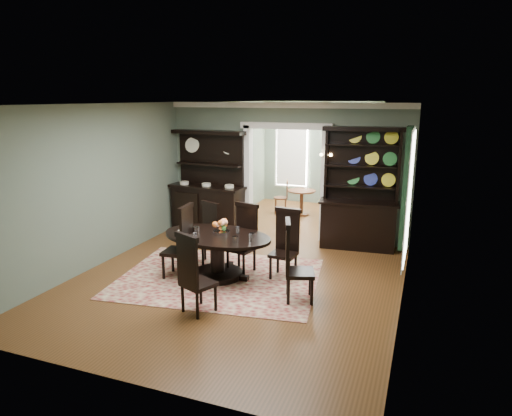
# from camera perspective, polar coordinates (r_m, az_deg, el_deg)

# --- Properties ---
(room) EXTENTS (5.51, 6.01, 3.01)m
(room) POSITION_cam_1_polar(r_m,az_deg,el_deg) (7.52, -2.88, 1.90)
(room) COLOR brown
(room) RESTS_ON ground
(parlor) EXTENTS (3.51, 3.50, 3.01)m
(parlor) POSITION_cam_1_polar(r_m,az_deg,el_deg) (12.69, 7.08, 6.37)
(parlor) COLOR brown
(parlor) RESTS_ON ground
(doorway_trim) EXTENTS (2.08, 0.25, 2.57)m
(doorway_trim) POSITION_cam_1_polar(r_m,az_deg,el_deg) (10.25, 3.73, 5.29)
(doorway_trim) COLOR white
(doorway_trim) RESTS_ON floor
(right_window) EXTENTS (0.15, 1.47, 2.12)m
(right_window) POSITION_cam_1_polar(r_m,az_deg,el_deg) (7.79, 18.39, 1.80)
(right_window) COLOR white
(right_window) RESTS_ON wall_right
(wall_sconce) EXTENTS (0.27, 0.21, 0.21)m
(wall_sconce) POSITION_cam_1_polar(r_m,az_deg,el_deg) (9.83, 8.82, 6.40)
(wall_sconce) COLOR gold
(wall_sconce) RESTS_ON back_wall_right
(rug) EXTENTS (3.74, 3.06, 0.01)m
(rug) POSITION_cam_1_polar(r_m,az_deg,el_deg) (8.17, -4.64, -8.69)
(rug) COLOR maroon
(rug) RESTS_ON floor
(dining_table) EXTENTS (2.11, 2.02, 0.79)m
(dining_table) POSITION_cam_1_polar(r_m,az_deg,el_deg) (8.04, -4.88, -4.96)
(dining_table) COLOR black
(dining_table) RESTS_ON rug
(centerpiece) EXTENTS (1.48, 0.95, 0.24)m
(centerpiece) POSITION_cam_1_polar(r_m,az_deg,el_deg) (7.99, -4.37, -2.73)
(centerpiece) COLOR silver
(centerpiece) RESTS_ON dining_table
(chair_far_left) EXTENTS (0.57, 0.56, 1.19)m
(chair_far_left) POSITION_cam_1_polar(r_m,az_deg,el_deg) (8.70, -6.08, -2.97)
(chair_far_left) COLOR black
(chair_far_left) RESTS_ON rug
(chair_far_mid) EXTENTS (0.55, 0.53, 1.26)m
(chair_far_mid) POSITION_cam_1_polar(r_m,az_deg,el_deg) (8.29, -1.46, -3.50)
(chair_far_mid) COLOR black
(chair_far_mid) RESTS_ON rug
(chair_far_right) EXTENTS (0.48, 0.46, 1.23)m
(chair_far_right) POSITION_cam_1_polar(r_m,az_deg,el_deg) (8.05, 3.73, -4.18)
(chair_far_right) COLOR black
(chair_far_right) RESTS_ON rug
(chair_end_left) EXTENTS (0.50, 0.52, 1.32)m
(chair_end_left) POSITION_cam_1_polar(r_m,az_deg,el_deg) (8.05, -9.20, -3.97)
(chair_end_left) COLOR black
(chair_end_left) RESTS_ON rug
(chair_end_right) EXTENTS (0.58, 0.59, 1.29)m
(chair_end_right) POSITION_cam_1_polar(r_m,az_deg,el_deg) (7.09, 4.65, -6.40)
(chair_end_right) COLOR black
(chair_end_right) RESTS_ON rug
(chair_near) EXTENTS (0.59, 0.58, 1.24)m
(chair_near) POSITION_cam_1_polar(r_m,az_deg,el_deg) (6.71, -7.94, -7.95)
(chair_near) COLOR black
(chair_near) RESTS_ON rug
(sideboard) EXTENTS (1.85, 0.78, 2.37)m
(sideboard) POSITION_cam_1_polar(r_m,az_deg,el_deg) (10.80, -5.96, 1.41)
(sideboard) COLOR black
(sideboard) RESTS_ON floor
(welsh_dresser) EXTENTS (1.67, 0.73, 2.53)m
(welsh_dresser) POSITION_cam_1_polar(r_m,az_deg,el_deg) (9.76, 12.79, 0.36)
(welsh_dresser) COLOR black
(welsh_dresser) RESTS_ON floor
(parlor_table) EXTENTS (0.74, 0.74, 0.69)m
(parlor_table) POSITION_cam_1_polar(r_m,az_deg,el_deg) (12.32, 5.71, 1.14)
(parlor_table) COLOR #5E2E1A
(parlor_table) RESTS_ON parlor_floor
(parlor_chair_left) EXTENTS (0.42, 0.41, 0.92)m
(parlor_chair_left) POSITION_cam_1_polar(r_m,az_deg,el_deg) (12.43, 3.41, 1.51)
(parlor_chair_left) COLOR #5E2E1A
(parlor_chair_left) RESTS_ON parlor_floor
(parlor_chair_right) EXTENTS (0.49, 0.48, 1.06)m
(parlor_chair_right) POSITION_cam_1_polar(r_m,az_deg,el_deg) (11.70, 8.76, 0.99)
(parlor_chair_right) COLOR #5E2E1A
(parlor_chair_right) RESTS_ON parlor_floor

